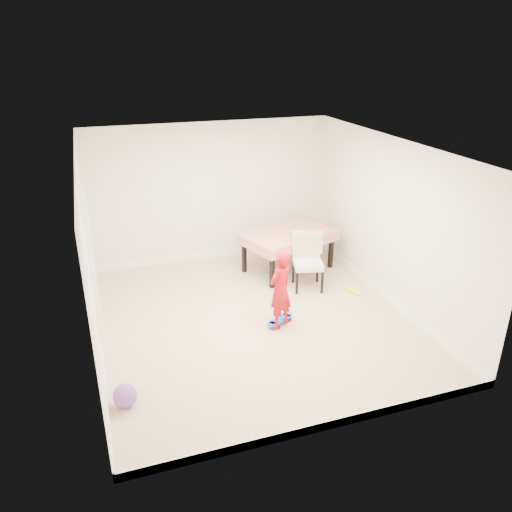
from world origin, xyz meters
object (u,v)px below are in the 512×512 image
object	(u,v)px
dining_chair	(308,262)
skateboard	(280,321)
balloon	(125,396)
child	(280,291)
dining_table	(288,251)

from	to	relation	value
dining_chair	skateboard	size ratio (longest dim) A/B	1.84
skateboard	balloon	world-z (taller)	balloon
dining_chair	child	bearing A→B (deg)	-116.93
dining_chair	child	distance (m)	1.38
dining_table	child	bearing A→B (deg)	-133.86
dining_chair	child	size ratio (longest dim) A/B	0.82
dining_table	dining_chair	xyz separation A→B (m)	(0.04, -0.80, 0.11)
skateboard	dining_table	bearing A→B (deg)	33.60
dining_table	balloon	xyz separation A→B (m)	(-3.19, -2.89, -0.23)
dining_table	dining_chair	size ratio (longest dim) A/B	1.65
dining_table	balloon	distance (m)	4.31
skateboard	child	bearing A→B (deg)	-147.63
balloon	child	bearing A→B (deg)	24.45
child	dining_chair	bearing A→B (deg)	-161.33
dining_chair	balloon	xyz separation A→B (m)	(-3.23, -2.09, -0.34)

